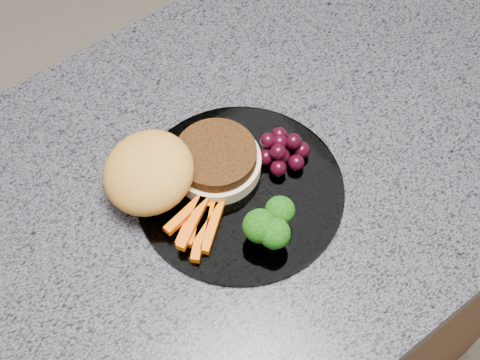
# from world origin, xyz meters

# --- Properties ---
(island_cabinet) EXTENTS (1.20, 0.60, 0.86)m
(island_cabinet) POSITION_xyz_m (0.00, 0.00, 0.43)
(island_cabinet) COLOR brown
(island_cabinet) RESTS_ON ground
(countertop) EXTENTS (1.20, 0.60, 0.04)m
(countertop) POSITION_xyz_m (0.00, 0.00, 0.88)
(countertop) COLOR #555561
(countertop) RESTS_ON island_cabinet
(plate) EXTENTS (0.26, 0.26, 0.01)m
(plate) POSITION_xyz_m (0.11, -0.03, 0.90)
(plate) COLOR white
(plate) RESTS_ON countertop
(burger) EXTENTS (0.21, 0.15, 0.06)m
(burger) POSITION_xyz_m (0.05, 0.03, 0.93)
(burger) COLOR #F8E5AE
(burger) RESTS_ON plate
(carrot_sticks) EXTENTS (0.09, 0.08, 0.02)m
(carrot_sticks) POSITION_xyz_m (0.04, -0.04, 0.91)
(carrot_sticks) COLOR #FB6504
(carrot_sticks) RESTS_ON plate
(broccoli) EXTENTS (0.07, 0.06, 0.05)m
(broccoli) POSITION_xyz_m (0.09, -0.10, 0.93)
(broccoli) COLOR olive
(broccoli) RESTS_ON plate
(grape_bunch) EXTENTS (0.06, 0.06, 0.04)m
(grape_bunch) POSITION_xyz_m (0.18, -0.02, 0.92)
(grape_bunch) COLOR black
(grape_bunch) RESTS_ON plate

